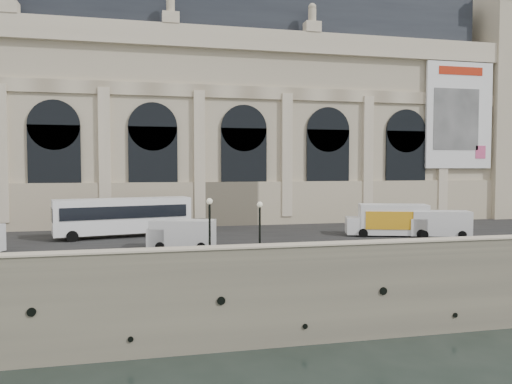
# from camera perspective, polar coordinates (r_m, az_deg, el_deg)

# --- Properties ---
(ground) EXTENTS (260.00, 260.00, 0.00)m
(ground) POSITION_cam_1_polar(r_m,az_deg,el_deg) (38.58, 11.49, -16.36)
(ground) COLOR black
(ground) RESTS_ON ground
(quay) EXTENTS (160.00, 70.00, 6.00)m
(quay) POSITION_cam_1_polar(r_m,az_deg,el_deg) (70.48, -0.30, -4.98)
(quay) COLOR gray
(quay) RESTS_ON ground
(street) EXTENTS (160.00, 24.00, 0.06)m
(street) POSITION_cam_1_polar(r_m,az_deg,el_deg) (49.96, 4.93, -4.76)
(street) COLOR #2D2D2D
(street) RESTS_ON quay
(parapet) EXTENTS (160.00, 1.40, 1.21)m
(parapet) POSITION_cam_1_polar(r_m,az_deg,el_deg) (37.47, 11.22, -6.48)
(parapet) COLOR gray
(parapet) RESTS_ON quay
(museum) EXTENTS (69.00, 18.70, 29.10)m
(museum) POSITION_cam_1_polar(r_m,az_deg,el_deg) (65.04, -4.72, 9.12)
(museum) COLOR beige
(museum) RESTS_ON quay
(clock_pavilion) EXTENTS (13.00, 14.72, 36.70)m
(clock_pavilion) POSITION_cam_1_polar(r_m,az_deg,el_deg) (79.09, 26.21, 10.42)
(clock_pavilion) COLOR beige
(clock_pavilion) RESTS_ON quay
(bus_left) EXTENTS (12.81, 5.16, 3.70)m
(bus_left) POSITION_cam_1_polar(r_m,az_deg,el_deg) (48.77, -14.93, -2.62)
(bus_left) COLOR white
(bus_left) RESTS_ON quay
(van_b) EXTENTS (5.70, 3.43, 2.38)m
(van_b) POSITION_cam_1_polar(r_m,az_deg,el_deg) (41.04, -8.80, -4.80)
(van_b) COLOR silver
(van_b) RESTS_ON quay
(van_c) EXTENTS (5.99, 3.67, 2.50)m
(van_c) POSITION_cam_1_polar(r_m,az_deg,el_deg) (50.39, 19.90, -3.43)
(van_c) COLOR silver
(van_c) RESTS_ON quay
(box_truck) EXTENTS (8.01, 4.60, 3.08)m
(box_truck) POSITION_cam_1_polar(r_m,az_deg,el_deg) (49.67, 14.89, -3.13)
(box_truck) COLOR white
(box_truck) RESTS_ON quay
(lamp_left) EXTENTS (0.45, 0.45, 4.43)m
(lamp_left) POSITION_cam_1_polar(r_m,az_deg,el_deg) (36.38, -5.32, -4.20)
(lamp_left) COLOR black
(lamp_left) RESTS_ON quay
(lamp_right) EXTENTS (0.42, 0.42, 4.15)m
(lamp_right) POSITION_cam_1_polar(r_m,az_deg,el_deg) (36.61, 0.43, -4.36)
(lamp_right) COLOR black
(lamp_right) RESTS_ON quay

